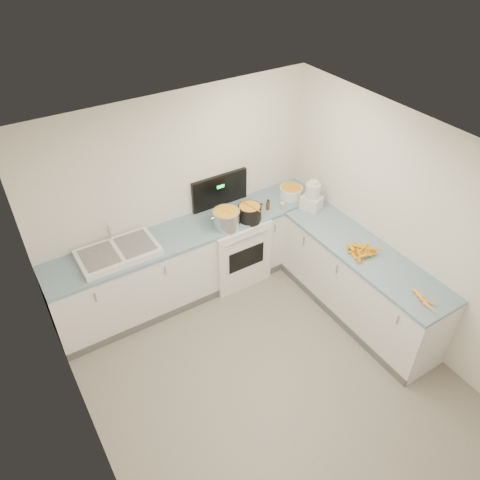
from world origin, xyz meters
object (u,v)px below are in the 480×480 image
sink (118,252)px  spice_jar (282,206)px  extract_bottle (268,205)px  food_processor (312,197)px  black_pot (250,213)px  stove (232,245)px  mixing_bowl (291,192)px  steel_pot (226,220)px

sink → spice_jar: size_ratio=11.03×
sink → extract_bottle: sink is taller
extract_bottle → food_processor: (0.47, -0.27, 0.11)m
sink → black_pot: bearing=-6.7°
stove → mixing_bowl: 1.02m
spice_jar → mixing_bowl: bearing=33.6°
extract_bottle → food_processor: food_processor is taller
mixing_bowl → extract_bottle: bearing=-168.5°
steel_pot → spice_jar: size_ratio=4.14×
black_pot → extract_bottle: 0.31m
stove → mixing_bowl: size_ratio=4.59×
steel_pot → mixing_bowl: 1.05m
sink → steel_pot: sink is taller
sink → mixing_bowl: 2.32m
stove → steel_pot: size_ratio=4.21×
sink → food_processor: bearing=-9.6°
steel_pot → extract_bottle: (0.62, 0.04, -0.04)m
sink → steel_pot: 1.29m
mixing_bowl → extract_bottle: mixing_bowl is taller
extract_bottle → spice_jar: bearing=-29.9°
sink → mixing_bowl: (2.32, -0.05, 0.03)m
black_pot → spice_jar: size_ratio=3.67×
sink → food_processor: food_processor is taller
food_processor → mixing_bowl: bearing=98.2°
mixing_bowl → spice_jar: (-0.26, -0.18, -0.03)m
mixing_bowl → spice_jar: mixing_bowl is taller
spice_jar → stove: bearing=161.3°
stove → sink: stove is taller
stove → spice_jar: bearing=-18.7°
steel_pot → black_pot: (0.32, -0.02, -0.02)m
steel_pot → spice_jar: (0.78, -0.05, -0.06)m
spice_jar → extract_bottle: bearing=150.1°
sink → steel_pot: size_ratio=2.66×
spice_jar → food_processor: bearing=-29.6°
food_processor → stove: bearing=157.4°
steel_pot → extract_bottle: size_ratio=2.67×
sink → mixing_bowl: sink is taller
black_pot → extract_bottle: size_ratio=2.37×
sink → mixing_bowl: size_ratio=2.91×
steel_pot → food_processor: size_ratio=0.82×
extract_bottle → food_processor: size_ratio=0.31×
stove → sink: size_ratio=1.58×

